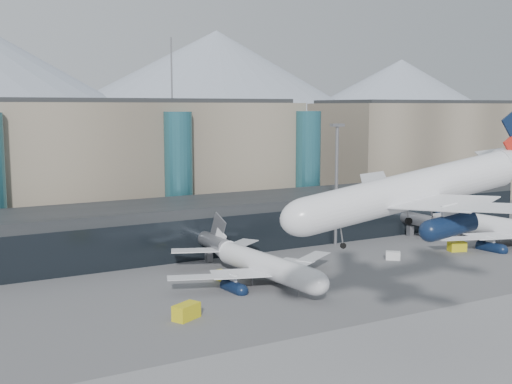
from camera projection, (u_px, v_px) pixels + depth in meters
ground at (366, 341)px, 80.38m from camera, size 900.00×900.00×0.00m
concourse at (187, 227)px, 129.83m from camera, size 170.00×27.00×10.00m
terminal_main at (28, 168)px, 144.52m from camera, size 130.00×30.00×31.00m
terminal_east at (426, 150)px, 201.87m from camera, size 70.00×30.00×31.00m
teal_towers at (91, 179)px, 135.61m from camera, size 116.40×19.40×46.00m
mountain_ridge at (14, 80)px, 411.86m from camera, size 910.00×400.00×110.00m
lightmast_mid at (336, 177)px, 134.47m from camera, size 3.00×1.20×25.60m
hero_jet at (435, 177)px, 76.51m from camera, size 38.75×38.33×12.52m
jet_parked_mid at (255, 256)px, 107.91m from camera, size 34.55×34.29×11.18m
jet_parked_right at (496, 221)px, 137.17m from camera, size 38.76×38.78×12.59m
veh_b at (222, 276)px, 108.32m from camera, size 2.27×3.06×1.59m
veh_e at (457, 246)px, 129.92m from camera, size 3.84×2.81×1.95m
veh_g at (393, 256)px, 122.78m from camera, size 3.10×2.94×1.58m
veh_h at (186, 312)px, 88.45m from camera, size 4.43×3.62×2.17m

